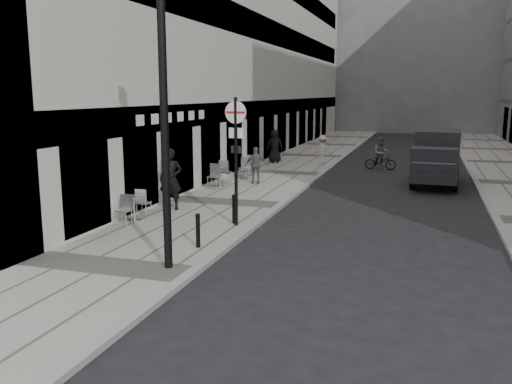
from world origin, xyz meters
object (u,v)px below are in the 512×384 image
(lamppost, at_px, (163,91))
(cyclist, at_px, (381,157))
(panel_van, at_px, (437,154))
(sign_post, at_px, (236,145))
(walking_man, at_px, (171,179))

(lamppost, height_order, cyclist, lamppost)
(lamppost, bearing_deg, panel_van, 67.69)
(sign_post, bearing_deg, panel_van, 65.19)
(panel_van, height_order, cyclist, panel_van)
(sign_post, distance_m, lamppost, 4.40)
(panel_van, relative_size, cyclist, 2.97)
(walking_man, bearing_deg, lamppost, -79.82)
(lamppost, bearing_deg, walking_man, 115.46)
(panel_van, bearing_deg, sign_post, -115.80)
(sign_post, relative_size, panel_van, 0.73)
(sign_post, xyz_separation_m, panel_van, (5.72, 10.20, -1.19))
(panel_van, bearing_deg, walking_man, -130.77)
(walking_man, distance_m, panel_van, 12.23)
(lamppost, bearing_deg, sign_post, 87.83)
(sign_post, height_order, panel_van, sign_post)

